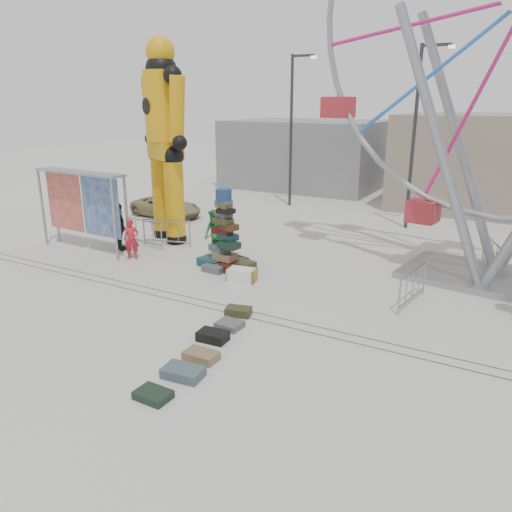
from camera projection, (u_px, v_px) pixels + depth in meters
The scene contains 25 objects.
ground at pixel (184, 313), 13.98m from camera, with size 90.00×90.00×0.00m, color #9E9E99.
track_line_near at pixel (197, 305), 14.47m from camera, with size 40.00×0.04×0.01m, color #47443F.
track_line_far at pixel (205, 301), 14.81m from camera, with size 40.00×0.04×0.01m, color #47443F.
building_left at pixel (308, 153), 34.41m from camera, with size 10.00×8.00×4.40m, color gray.
lamp_post_right at pixel (417, 129), 21.98m from camera, with size 1.41×0.25×8.00m.
lamp_post_left at pixel (293, 124), 26.93m from camera, with size 1.41×0.25×8.00m.
suitcase_tower at pixel (225, 246), 17.54m from camera, with size 2.12×1.77×2.83m.
crash_test_dummy at pixel (165, 135), 20.05m from camera, with size 3.21×1.90×8.31m.
banner_scaffold at pixel (81, 192), 19.12m from camera, with size 4.35×0.89×3.13m.
steamer_trunk at pixel (242, 275), 16.37m from camera, with size 0.93×0.54×0.43m, color silver.
row_case_0 at pixel (238, 311), 13.79m from camera, with size 0.70×0.44×0.23m, color #32381C.
row_case_1 at pixel (230, 325), 13.04m from camera, with size 0.65×0.56×0.17m, color #525459.
row_case_2 at pixel (213, 336), 12.34m from camera, with size 0.75×0.49×0.24m, color black.
row_case_3 at pixel (201, 356), 11.43m from camera, with size 0.79×0.48×0.20m, color olive.
row_case_4 at pixel (183, 372), 10.71m from camera, with size 0.87×0.56×0.22m, color #41535D.
row_case_5 at pixel (153, 395), 9.94m from camera, with size 0.71×0.51×0.17m, color black.
barricade_dummy_a at pixel (105, 216), 23.19m from camera, with size 2.00×0.10×1.10m, color gray, non-canonical shape.
barricade_dummy_b at pixel (145, 233), 20.28m from camera, with size 2.00×0.10×1.10m, color gray, non-canonical shape.
barricade_dummy_c at pixel (167, 232), 20.34m from camera, with size 2.00×0.10×1.10m, color gray, non-canonical shape.
barricade_wheel_front at pixel (413, 286), 14.45m from camera, with size 2.00×0.10×1.10m, color gray, non-canonical shape.
barricade_wheel_back at pixel (491, 255), 17.30m from camera, with size 2.00×0.10×1.10m, color gray, non-canonical shape.
pedestrian_red at pixel (131, 239), 18.53m from camera, with size 0.55×0.36×1.52m, color red.
pedestrian_green at pixel (215, 235), 18.48m from camera, with size 0.91×0.71×1.86m, color #1B6C26.
pedestrian_black at pixel (120, 227), 19.58m from camera, with size 1.11×0.46×1.89m, color black.
parked_suv at pixel (166, 206), 25.39m from camera, with size 1.76×3.81×1.06m, color #8E845B.
Camera 1 is at (8.09, -10.20, 5.70)m, focal length 35.00 mm.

